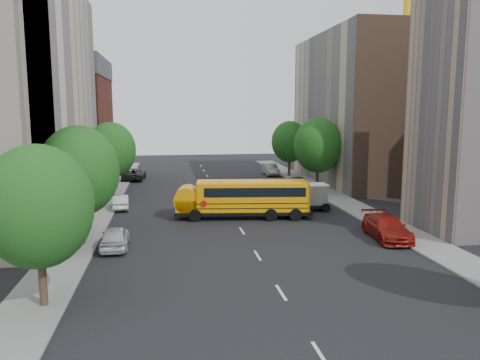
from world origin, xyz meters
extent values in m
plane|color=black|center=(0.00, 0.00, 0.00)|extent=(120.00, 120.00, 0.00)
cube|color=slate|center=(-11.50, 5.00, 0.06)|extent=(3.00, 80.00, 0.12)
cube|color=slate|center=(11.50, 5.00, 0.06)|extent=(3.00, 80.00, 0.12)
cube|color=silver|center=(0.00, 10.00, 0.01)|extent=(0.15, 64.00, 0.01)
cube|color=beige|center=(-18.00, 6.00, 10.00)|extent=(10.00, 26.00, 20.00)
cube|color=maroon|center=(-18.00, 28.00, 6.50)|extent=(10.00, 15.00, 13.00)
cube|color=#B4A98C|center=(18.00, 20.00, 9.00)|extent=(10.00, 22.00, 18.00)
cube|color=brown|center=(18.00, 9.00, 9.00)|extent=(10.10, 0.30, 18.00)
cylinder|color=gold|center=(28.00, 28.00, 17.50)|extent=(1.00, 1.00, 35.00)
cylinder|color=#38281C|center=(-11.00, -14.00, 1.35)|extent=(0.36, 0.36, 2.70)
ellipsoid|color=#144E16|center=(-11.00, -14.00, 4.65)|extent=(4.80, 4.80, 5.52)
cylinder|color=#38281C|center=(-11.00, -4.00, 1.44)|extent=(0.36, 0.36, 2.88)
ellipsoid|color=#144E16|center=(-11.00, -4.00, 4.96)|extent=(5.12, 5.12, 5.89)
cylinder|color=#38281C|center=(-11.00, 14.00, 1.40)|extent=(0.36, 0.36, 2.81)
ellipsoid|color=#144E16|center=(-11.00, 14.00, 4.84)|extent=(4.99, 4.99, 5.74)
cylinder|color=#38281C|center=(11.00, 14.00, 1.48)|extent=(0.36, 0.36, 2.95)
ellipsoid|color=#144E16|center=(11.00, 14.00, 5.08)|extent=(5.25, 5.25, 6.04)
cylinder|color=#38281C|center=(11.00, 26.00, 1.37)|extent=(0.36, 0.36, 2.74)
ellipsoid|color=#144E16|center=(11.00, 26.00, 4.71)|extent=(4.86, 4.86, 5.59)
cube|color=black|center=(0.79, 2.29, 0.55)|extent=(11.40, 3.83, 0.30)
cube|color=#F99D05|center=(1.48, 2.21, 1.85)|extent=(9.21, 3.52, 2.30)
cube|color=#F99D05|center=(-3.77, 2.83, 1.15)|extent=(2.05, 2.49, 1.00)
cube|color=black|center=(-2.73, 2.70, 2.35)|extent=(0.76, 2.34, 1.20)
cube|color=#F99D05|center=(1.48, 2.21, 3.01)|extent=(9.19, 3.33, 0.14)
cube|color=black|center=(1.68, 2.19, 2.35)|extent=(8.42, 3.49, 0.75)
cube|color=black|center=(1.48, 2.21, 1.05)|extent=(9.22, 3.58, 0.06)
cube|color=black|center=(1.48, 2.21, 1.45)|extent=(9.22, 3.58, 0.06)
cube|color=#F99D05|center=(5.99, 1.68, 1.85)|extent=(0.44, 2.50, 2.30)
cube|color=#F99D05|center=(-1.19, 2.52, 3.11)|extent=(0.66, 0.66, 0.10)
cube|color=#F99D05|center=(3.76, 1.94, 3.11)|extent=(0.66, 0.66, 0.10)
cylinder|color=#F99D05|center=(-3.77, 2.83, 1.65)|extent=(2.35, 2.52, 2.10)
cylinder|color=red|center=(-2.54, 1.33, 1.50)|extent=(0.50, 0.10, 0.50)
cylinder|color=black|center=(-3.22, 1.51, 0.50)|extent=(1.03, 0.41, 1.00)
cylinder|color=black|center=(-2.93, 3.98, 0.50)|extent=(1.03, 0.41, 1.00)
cylinder|color=black|center=(2.83, 0.80, 0.50)|extent=(1.03, 0.41, 1.00)
cylinder|color=black|center=(3.12, 3.27, 0.50)|extent=(1.03, 0.41, 1.00)
cylinder|color=black|center=(4.81, 0.56, 0.50)|extent=(1.03, 0.41, 1.00)
cylinder|color=black|center=(5.10, 3.04, 0.50)|extent=(1.03, 0.41, 1.00)
cube|color=black|center=(5.91, 4.28, 0.46)|extent=(5.58, 1.87, 0.28)
cube|color=white|center=(6.37, 4.28, 1.44)|extent=(4.28, 1.78, 1.67)
cube|color=white|center=(3.86, 4.29, 1.16)|extent=(1.31, 1.77, 1.11)
cube|color=silver|center=(6.37, 4.28, 2.32)|extent=(4.46, 1.87, 0.11)
cylinder|color=black|center=(3.86, 3.36, 0.39)|extent=(0.78, 0.23, 0.78)
cylinder|color=black|center=(3.86, 5.22, 0.39)|extent=(0.78, 0.23, 0.78)
cylinder|color=black|center=(6.09, 3.35, 0.39)|extent=(0.78, 0.23, 0.78)
cylinder|color=black|center=(6.09, 5.21, 0.39)|extent=(0.78, 0.23, 0.78)
cylinder|color=black|center=(8.13, 3.35, 0.39)|extent=(0.78, 0.23, 0.78)
cylinder|color=black|center=(8.14, 5.21, 0.39)|extent=(0.78, 0.23, 0.78)
imported|color=silver|center=(-8.80, -5.07, 0.73)|extent=(1.79, 4.32, 1.46)
imported|color=silver|center=(-9.60, 7.52, 0.64)|extent=(1.70, 4.01, 1.29)
imported|color=black|center=(-9.60, 25.69, 0.77)|extent=(2.98, 5.71, 1.53)
imported|color=maroon|center=(9.60, -5.59, 0.80)|extent=(2.73, 5.69, 1.60)
imported|color=#36415E|center=(9.60, 16.22, 0.66)|extent=(1.96, 4.04, 1.33)
imported|color=gray|center=(8.80, 27.82, 0.78)|extent=(1.68, 4.75, 1.56)
camera|label=1|loc=(-5.36, -35.21, 8.79)|focal=35.00mm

